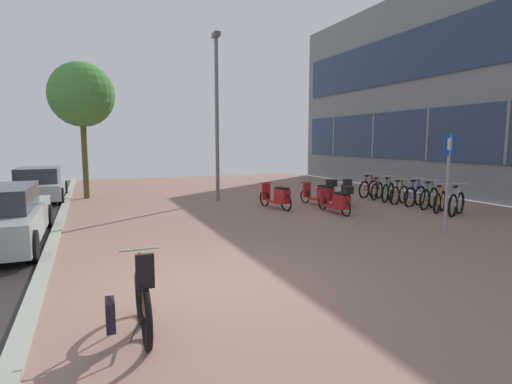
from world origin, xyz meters
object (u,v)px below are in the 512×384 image
at_px(bicycle_foreground, 140,303).
at_px(scooter_extra, 322,193).
at_px(bicycle_rack_05, 388,192).
at_px(bicycle_rack_02, 429,198).
at_px(bicycle_rack_07, 369,189).
at_px(street_tree, 82,95).
at_px(parking_sign, 448,173).
at_px(bicycle_rack_04, 399,195).
at_px(bicycle_rack_06, 377,191).
at_px(scooter_near, 338,200).
at_px(scooter_mid, 278,197).
at_px(lamp_post, 217,110).
at_px(bicycle_rack_01, 440,202).
at_px(parked_car_far, 39,185).
at_px(bicycle_rack_03, 415,196).
at_px(scooter_far, 344,192).

height_order(bicycle_foreground, scooter_extra, bicycle_foreground).
bearing_deg(bicycle_rack_05, bicycle_rack_02, -85.35).
bearing_deg(bicycle_rack_07, street_tree, 159.26).
distance_m(bicycle_rack_07, parking_sign, 6.85).
height_order(bicycle_rack_04, bicycle_rack_06, same).
xyz_separation_m(bicycle_rack_05, scooter_near, (-3.30, -1.57, 0.08)).
bearing_deg(scooter_mid, lamp_post, 118.56).
height_order(bicycle_rack_01, bicycle_rack_06, bicycle_rack_01).
distance_m(bicycle_rack_07, parked_car_far, 13.12).
xyz_separation_m(bicycle_foreground, bicycle_rack_06, (10.06, 8.18, -0.06)).
distance_m(scooter_near, lamp_post, 5.78).
bearing_deg(bicycle_rack_07, scooter_extra, -157.64).
xyz_separation_m(bicycle_rack_06, scooter_near, (-3.29, -2.20, 0.10)).
xyz_separation_m(bicycle_rack_05, scooter_mid, (-4.65, 0.05, 0.06)).
height_order(bicycle_rack_03, scooter_extra, bicycle_rack_03).
height_order(scooter_mid, scooter_far, scooter_far).
bearing_deg(scooter_far, bicycle_foreground, -137.10).
xyz_separation_m(scooter_extra, street_tree, (-7.76, 5.31, 3.63)).
relative_size(scooter_near, lamp_post, 0.29).
bearing_deg(bicycle_rack_07, bicycle_rack_01, -91.59).
xyz_separation_m(bicycle_rack_06, scooter_extra, (-2.91, -0.61, 0.12)).
bearing_deg(bicycle_rack_06, street_tree, 156.19).
height_order(bicycle_rack_04, parked_car_far, parked_car_far).
height_order(bicycle_rack_06, scooter_far, scooter_far).
bearing_deg(bicycle_rack_03, parked_car_far, 152.07).
bearing_deg(parked_car_far, bicycle_rack_03, -27.93).
bearing_deg(bicycle_rack_03, scooter_mid, 164.71).
bearing_deg(bicycle_rack_01, scooter_near, 163.89).
bearing_deg(bicycle_rack_03, bicycle_rack_02, -88.42).
relative_size(bicycle_rack_02, bicycle_rack_05, 1.08).
relative_size(bicycle_rack_01, bicycle_rack_06, 1.07).
height_order(bicycle_foreground, parking_sign, parking_sign).
bearing_deg(bicycle_rack_03, bicycle_rack_04, 103.49).
height_order(bicycle_foreground, bicycle_rack_06, bicycle_foreground).
relative_size(bicycle_rack_01, street_tree, 0.23).
relative_size(scooter_near, scooter_far, 1.10).
distance_m(bicycle_rack_04, scooter_near, 3.42).
relative_size(parking_sign, street_tree, 0.46).
height_order(bicycle_rack_02, scooter_far, bicycle_rack_02).
height_order(bicycle_rack_06, scooter_extra, scooter_extra).
xyz_separation_m(bicycle_foreground, scooter_extra, (7.16, 7.57, 0.05)).
height_order(bicycle_foreground, scooter_near, bicycle_foreground).
bearing_deg(parking_sign, scooter_far, 84.97).
height_order(parked_car_far, parking_sign, parking_sign).
bearing_deg(scooter_extra, street_tree, 145.60).
relative_size(bicycle_rack_02, parking_sign, 0.55).
distance_m(bicycle_rack_03, bicycle_rack_05, 1.27).
relative_size(bicycle_rack_05, parked_car_far, 0.31).
height_order(bicycle_rack_06, scooter_mid, bicycle_rack_06).
distance_m(bicycle_foreground, bicycle_rack_07, 13.45).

